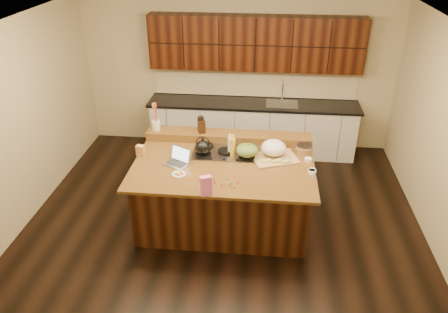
# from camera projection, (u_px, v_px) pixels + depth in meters

# --- Properties ---
(room) EXTENTS (5.52, 5.02, 2.72)m
(room) POSITION_uv_depth(u_px,v_px,m) (224.00, 134.00, 5.59)
(room) COLOR black
(room) RESTS_ON ground
(island) EXTENTS (2.40, 1.60, 0.92)m
(island) POSITION_uv_depth(u_px,v_px,m) (224.00, 192.00, 6.01)
(island) COLOR black
(island) RESTS_ON ground
(back_ledge) EXTENTS (2.40, 0.30, 0.12)m
(back_ledge) POSITION_uv_depth(u_px,v_px,m) (229.00, 137.00, 6.38)
(back_ledge) COLOR black
(back_ledge) RESTS_ON island
(cooktop) EXTENTS (0.92, 0.52, 0.05)m
(cooktop) POSITION_uv_depth(u_px,v_px,m) (226.00, 152.00, 6.05)
(cooktop) COLOR gray
(cooktop) RESTS_ON island
(back_counter) EXTENTS (3.70, 0.66, 2.40)m
(back_counter) POSITION_uv_depth(u_px,v_px,m) (254.00, 99.00, 7.68)
(back_counter) COLOR silver
(back_counter) RESTS_ON ground
(kettle) EXTENTS (0.25, 0.25, 0.19)m
(kettle) POSITION_uv_depth(u_px,v_px,m) (203.00, 147.00, 5.90)
(kettle) COLOR black
(kettle) RESTS_ON cooktop
(green_bowl) EXTENTS (0.38, 0.38, 0.17)m
(green_bowl) POSITION_uv_depth(u_px,v_px,m) (247.00, 150.00, 5.85)
(green_bowl) COLOR #4D6C2B
(green_bowl) RESTS_ON cooktop
(laptop) EXTENTS (0.38, 0.36, 0.21)m
(laptop) POSITION_uv_depth(u_px,v_px,m) (178.00, 159.00, 5.77)
(laptop) COLOR #B7B7BC
(laptop) RESTS_ON island
(oil_bottle) EXTENTS (0.08, 0.08, 0.27)m
(oil_bottle) POSITION_uv_depth(u_px,v_px,m) (233.00, 147.00, 5.92)
(oil_bottle) COLOR yellow
(oil_bottle) RESTS_ON island
(vinegar_bottle) EXTENTS (0.06, 0.06, 0.25)m
(vinegar_bottle) POSITION_uv_depth(u_px,v_px,m) (230.00, 146.00, 5.98)
(vinegar_bottle) COLOR silver
(vinegar_bottle) RESTS_ON island
(wooden_tray) EXTENTS (0.69, 0.60, 0.24)m
(wooden_tray) POSITION_uv_depth(u_px,v_px,m) (274.00, 150.00, 5.90)
(wooden_tray) COLOR tan
(wooden_tray) RESTS_ON island
(ramekin_a) EXTENTS (0.13, 0.13, 0.04)m
(ramekin_a) POSITION_uv_depth(u_px,v_px,m) (312.00, 172.00, 5.56)
(ramekin_a) COLOR white
(ramekin_a) RESTS_ON island
(ramekin_b) EXTENTS (0.12, 0.12, 0.04)m
(ramekin_b) POSITION_uv_depth(u_px,v_px,m) (312.00, 171.00, 5.58)
(ramekin_b) COLOR white
(ramekin_b) RESTS_ON island
(ramekin_c) EXTENTS (0.11, 0.11, 0.04)m
(ramekin_c) POSITION_uv_depth(u_px,v_px,m) (308.00, 160.00, 5.84)
(ramekin_c) COLOR white
(ramekin_c) RESTS_ON island
(strainer_bowl) EXTENTS (0.31, 0.31, 0.09)m
(strainer_bowl) POSITION_uv_depth(u_px,v_px,m) (304.00, 149.00, 6.05)
(strainer_bowl) COLOR #996B3F
(strainer_bowl) RESTS_ON island
(kitchen_timer) EXTENTS (0.10, 0.10, 0.07)m
(kitchen_timer) POSITION_uv_depth(u_px,v_px,m) (314.00, 175.00, 5.47)
(kitchen_timer) COLOR silver
(kitchen_timer) RESTS_ON island
(pink_bag) EXTENTS (0.15, 0.12, 0.25)m
(pink_bag) POSITION_uv_depth(u_px,v_px,m) (206.00, 186.00, 5.08)
(pink_bag) COLOR pink
(pink_bag) RESTS_ON island
(candy_plate) EXTENTS (0.22, 0.22, 0.01)m
(candy_plate) POSITION_uv_depth(u_px,v_px,m) (179.00, 174.00, 5.54)
(candy_plate) COLOR white
(candy_plate) RESTS_ON island
(package_box) EXTENTS (0.12, 0.10, 0.16)m
(package_box) POSITION_uv_depth(u_px,v_px,m) (141.00, 151.00, 5.95)
(package_box) COLOR #D09149
(package_box) RESTS_ON island
(utensil_crock) EXTENTS (0.16, 0.16, 0.14)m
(utensil_crock) POSITION_uv_depth(u_px,v_px,m) (156.00, 125.00, 6.41)
(utensil_crock) COLOR white
(utensil_crock) RESTS_ON back_ledge
(knife_block) EXTENTS (0.14, 0.18, 0.19)m
(knife_block) POSITION_uv_depth(u_px,v_px,m) (202.00, 126.00, 6.34)
(knife_block) COLOR black
(knife_block) RESTS_ON back_ledge
(gumdrop_0) EXTENTS (0.02, 0.02, 0.02)m
(gumdrop_0) POSITION_uv_depth(u_px,v_px,m) (215.00, 183.00, 5.35)
(gumdrop_0) COLOR red
(gumdrop_0) RESTS_ON island
(gumdrop_1) EXTENTS (0.02, 0.02, 0.02)m
(gumdrop_1) POSITION_uv_depth(u_px,v_px,m) (214.00, 180.00, 5.42)
(gumdrop_1) COLOR #198C26
(gumdrop_1) RESTS_ON island
(gumdrop_2) EXTENTS (0.02, 0.02, 0.02)m
(gumdrop_2) POSITION_uv_depth(u_px,v_px,m) (208.00, 180.00, 5.41)
(gumdrop_2) COLOR red
(gumdrop_2) RESTS_ON island
(gumdrop_3) EXTENTS (0.02, 0.02, 0.02)m
(gumdrop_3) POSITION_uv_depth(u_px,v_px,m) (232.00, 183.00, 5.36)
(gumdrop_3) COLOR #198C26
(gumdrop_3) RESTS_ON island
(gumdrop_4) EXTENTS (0.02, 0.02, 0.02)m
(gumdrop_4) POSITION_uv_depth(u_px,v_px,m) (202.00, 177.00, 5.47)
(gumdrop_4) COLOR red
(gumdrop_4) RESTS_ON island
(gumdrop_5) EXTENTS (0.02, 0.02, 0.02)m
(gumdrop_5) POSITION_uv_depth(u_px,v_px,m) (225.00, 185.00, 5.31)
(gumdrop_5) COLOR #198C26
(gumdrop_5) RESTS_ON island
(gumdrop_6) EXTENTS (0.02, 0.02, 0.02)m
(gumdrop_6) POSITION_uv_depth(u_px,v_px,m) (235.00, 187.00, 5.27)
(gumdrop_6) COLOR red
(gumdrop_6) RESTS_ON island
(gumdrop_7) EXTENTS (0.02, 0.02, 0.02)m
(gumdrop_7) POSITION_uv_depth(u_px,v_px,m) (196.00, 187.00, 5.28)
(gumdrop_7) COLOR #198C26
(gumdrop_7) RESTS_ON island
(gumdrop_8) EXTENTS (0.02, 0.02, 0.02)m
(gumdrop_8) POSITION_uv_depth(u_px,v_px,m) (221.00, 185.00, 5.31)
(gumdrop_8) COLOR red
(gumdrop_8) RESTS_ON island
(gumdrop_9) EXTENTS (0.02, 0.02, 0.02)m
(gumdrop_9) POSITION_uv_depth(u_px,v_px,m) (232.00, 183.00, 5.36)
(gumdrop_9) COLOR #198C26
(gumdrop_9) RESTS_ON island
(gumdrop_10) EXTENTS (0.02, 0.02, 0.02)m
(gumdrop_10) POSITION_uv_depth(u_px,v_px,m) (230.00, 185.00, 5.31)
(gumdrop_10) COLOR red
(gumdrop_10) RESTS_ON island
(gumdrop_11) EXTENTS (0.02, 0.02, 0.02)m
(gumdrop_11) POSITION_uv_depth(u_px,v_px,m) (227.00, 179.00, 5.43)
(gumdrop_11) COLOR #198C26
(gumdrop_11) RESTS_ON island
(gumdrop_12) EXTENTS (0.02, 0.02, 0.02)m
(gumdrop_12) POSITION_uv_depth(u_px,v_px,m) (238.00, 183.00, 5.36)
(gumdrop_12) COLOR red
(gumdrop_12) RESTS_ON island
(gumdrop_13) EXTENTS (0.02, 0.02, 0.02)m
(gumdrop_13) POSITION_uv_depth(u_px,v_px,m) (232.00, 188.00, 5.26)
(gumdrop_13) COLOR #198C26
(gumdrop_13) RESTS_ON island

